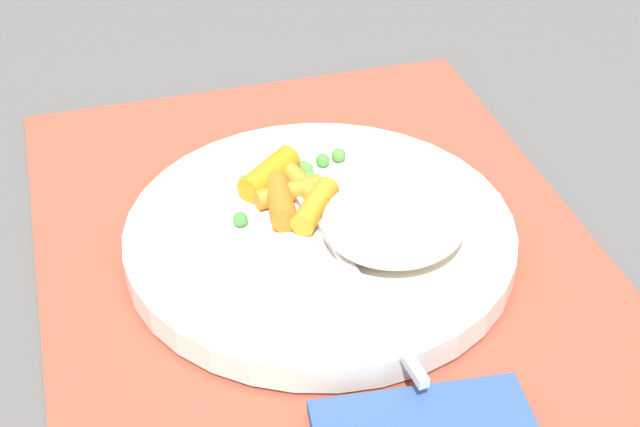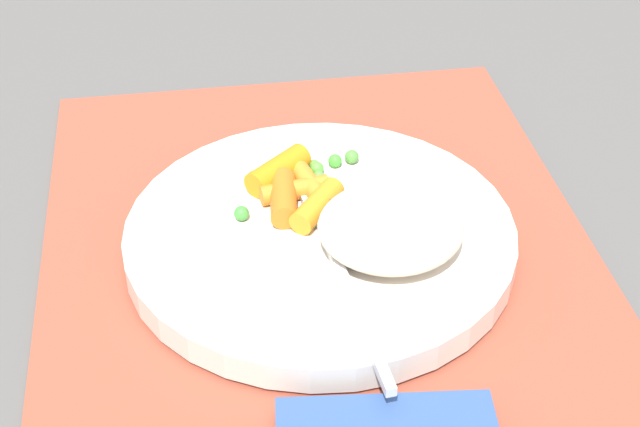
# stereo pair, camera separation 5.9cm
# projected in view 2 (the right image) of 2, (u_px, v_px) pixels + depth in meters

# --- Properties ---
(ground_plane) EXTENTS (2.40, 2.40, 0.00)m
(ground_plane) POSITION_uv_depth(u_px,v_px,m) (320.00, 256.00, 0.62)
(ground_plane) COLOR #565451
(placemat) EXTENTS (0.45, 0.35, 0.01)m
(placemat) POSITION_uv_depth(u_px,v_px,m) (320.00, 252.00, 0.61)
(placemat) COLOR #9E4733
(placemat) RESTS_ON ground_plane
(plate) EXTENTS (0.25, 0.25, 0.02)m
(plate) POSITION_uv_depth(u_px,v_px,m) (320.00, 238.00, 0.61)
(plate) COLOR silver
(plate) RESTS_ON placemat
(rice_mound) EXTENTS (0.08, 0.09, 0.03)m
(rice_mound) POSITION_uv_depth(u_px,v_px,m) (391.00, 227.00, 0.57)
(rice_mound) COLOR beige
(rice_mound) RESTS_ON plate
(carrot_portion) EXTENTS (0.09, 0.06, 0.02)m
(carrot_portion) POSITION_uv_depth(u_px,v_px,m) (294.00, 189.00, 0.62)
(carrot_portion) COLOR orange
(carrot_portion) RESTS_ON plate
(pea_scatter) EXTENTS (0.08, 0.09, 0.01)m
(pea_scatter) POSITION_uv_depth(u_px,v_px,m) (313.00, 187.00, 0.63)
(pea_scatter) COLOR #58A03F
(pea_scatter) RESTS_ON plate
(fork) EXTENTS (0.19, 0.03, 0.01)m
(fork) POSITION_uv_depth(u_px,v_px,m) (333.00, 253.00, 0.57)
(fork) COLOR silver
(fork) RESTS_ON plate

